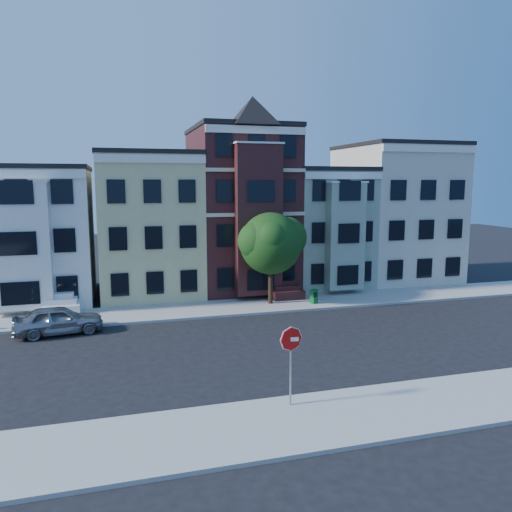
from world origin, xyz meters
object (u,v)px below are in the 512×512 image
object	(u,v)px
street_tree	(271,248)
stop_sign	(291,361)
parked_car	(58,320)
newspaper_box	(314,296)

from	to	relation	value
street_tree	stop_sign	world-z (taller)	street_tree
street_tree	parked_car	distance (m)	13.68
stop_sign	newspaper_box	bearing A→B (deg)	75.27
newspaper_box	stop_sign	xyz separation A→B (m)	(-6.77, -14.08, 1.19)
newspaper_box	stop_sign	size ratio (longest dim) A/B	0.28
parked_car	newspaper_box	bearing A→B (deg)	-90.70
street_tree	newspaper_box	world-z (taller)	street_tree
street_tree	newspaper_box	distance (m)	4.39
parked_car	newspaper_box	world-z (taller)	parked_car
parked_car	stop_sign	distance (m)	15.02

